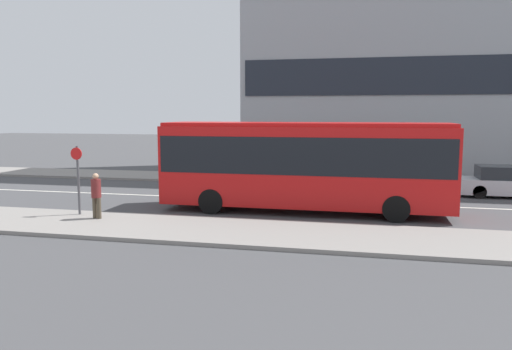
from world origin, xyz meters
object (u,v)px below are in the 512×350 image
Objects in this scene: pedestrian_near_stop at (96,193)px; parked_car_0 at (508,182)px; city_bus at (304,161)px; bus_stop_sign at (78,175)px.

parked_car_0 is at bearing -136.47° from pedestrian_near_stop.
city_bus is at bearing -139.87° from pedestrian_near_stop.
bus_stop_sign is at bearing -153.06° from parked_car_0.
bus_stop_sign is at bearing -12.39° from pedestrian_near_stop.
pedestrian_near_stop is (-6.87, -3.41, -0.95)m from city_bus.
parked_car_0 is at bearing 26.94° from bus_stop_sign.
city_bus is 6.86× the size of pedestrian_near_stop.
parked_car_0 is at bearing 33.51° from city_bus.
pedestrian_near_stop is at bearing -150.22° from parked_car_0.
bus_stop_sign reaches higher than parked_car_0.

